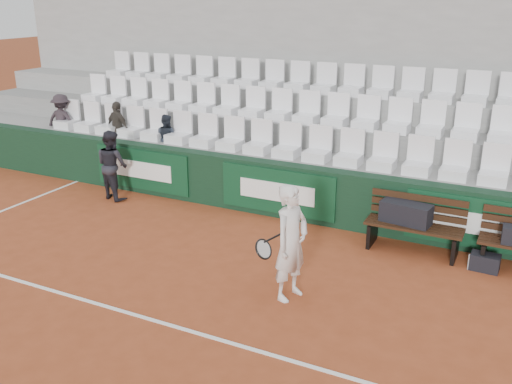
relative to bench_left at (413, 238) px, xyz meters
name	(u,v)px	position (x,y,z in m)	size (l,w,h in m)	color
ground	(165,324)	(-2.31, -3.49, -0.23)	(80.00, 80.00, 0.00)	#9B4323
court_baseline	(165,323)	(-2.31, -3.49, -0.22)	(18.00, 0.06, 0.01)	white
back_barrier	(295,192)	(-2.24, 0.50, 0.28)	(18.00, 0.34, 1.00)	black
grandstand_tier_front	(304,182)	(-2.31, 1.13, 0.28)	(18.00, 0.95, 1.00)	gray
grandstand_tier_mid	(322,158)	(-2.31, 2.08, 0.50)	(18.00, 0.95, 1.45)	gray
grandstand_tier_back	(337,137)	(-2.31, 3.03, 0.72)	(18.00, 0.95, 1.90)	gray
grandstand_rear_wall	(349,75)	(-2.31, 3.66, 1.98)	(18.00, 0.30, 4.40)	#989895
seat_row_front	(302,142)	(-2.31, 0.96, 1.09)	(11.90, 0.44, 0.63)	white
seat_row_mid	(321,109)	(-2.31, 1.91, 1.54)	(11.90, 0.44, 0.63)	white
seat_row_back	(338,79)	(-2.31, 2.86, 1.99)	(11.90, 0.44, 0.63)	silver
bench_left	(413,238)	(0.00, 0.00, 0.00)	(1.50, 0.56, 0.45)	#321C0F
sports_bag_left	(406,213)	(-0.15, 0.04, 0.39)	(0.78, 0.33, 0.33)	black
sports_bag_ground	(485,262)	(1.10, -0.17, -0.10)	(0.41, 0.25, 0.25)	black
water_bottle_near	(369,233)	(-0.75, 0.15, -0.11)	(0.06, 0.06, 0.23)	silver
water_bottle_far	(470,262)	(0.90, -0.24, -0.11)	(0.06, 0.06, 0.23)	silver
tennis_player	(291,243)	(-1.18, -2.17, 0.57)	(0.75, 0.66, 1.59)	silver
ball_kid	(112,165)	(-5.88, -0.10, 0.47)	(0.67, 0.52, 1.38)	black
spectator_a	(60,101)	(-8.19, 1.01, 1.37)	(0.77, 0.44, 1.20)	#292126
spectator_b	(116,108)	(-6.60, 1.01, 1.35)	(0.68, 0.28, 1.16)	#35302A
spectator_c	(165,117)	(-5.34, 1.01, 1.27)	(0.48, 0.38, 0.99)	#1E232D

